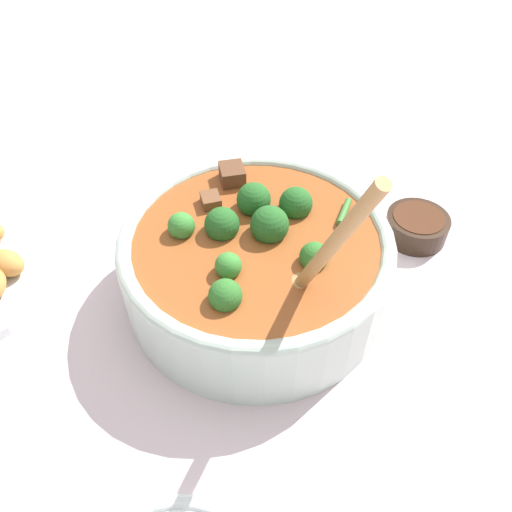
{
  "coord_description": "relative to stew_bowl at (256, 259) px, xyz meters",
  "views": [
    {
      "loc": [
        0.36,
        -0.02,
        0.42
      ],
      "look_at": [
        0.0,
        0.0,
        0.06
      ],
      "focal_mm": 35.0,
      "sensor_mm": 36.0,
      "label": 1
    }
  ],
  "objects": [
    {
      "name": "condiment_bowl",
      "position": [
        -0.08,
        0.2,
        -0.03
      ],
      "size": [
        0.07,
        0.07,
        0.03
      ],
      "color": "black",
      "rests_on": "ground_plane"
    },
    {
      "name": "stew_bowl",
      "position": [
        0.0,
        0.0,
        0.0
      ],
      "size": [
        0.27,
        0.27,
        0.23
      ],
      "color": "#B2C6BC",
      "rests_on": "ground_plane"
    },
    {
      "name": "ground_plane",
      "position": [
        0.0,
        -0.0,
        -0.05
      ],
      "size": [
        4.0,
        4.0,
        0.0
      ],
      "primitive_type": "plane",
      "color": "silver"
    }
  ]
}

